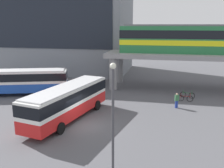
# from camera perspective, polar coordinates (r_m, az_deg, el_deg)

# --- Properties ---
(ground_plane) EXTENTS (120.00, 120.00, 0.00)m
(ground_plane) POSITION_cam_1_polar(r_m,az_deg,el_deg) (32.01, -0.79, -2.58)
(ground_plane) COLOR #515156
(station_building) EXTENTS (24.31, 14.91, 18.15)m
(station_building) POSITION_cam_1_polar(r_m,az_deg,el_deg) (50.28, -10.68, 13.46)
(station_building) COLOR slate
(station_building) RESTS_ON ground_plane
(elevated_platform) EXTENTS (29.43, 6.45, 4.98)m
(elevated_platform) POSITION_cam_1_polar(r_m,az_deg,el_deg) (36.46, 22.49, 5.25)
(elevated_platform) COLOR gray
(elevated_platform) RESTS_ON ground_plane
(train) EXTENTS (25.62, 2.96, 3.84)m
(train) POSITION_cam_1_polar(r_m,az_deg,el_deg) (36.22, 22.78, 9.42)
(train) COLOR #26723F
(train) RESTS_ON elevated_platform
(bus_main) EXTENTS (4.75, 11.33, 3.22)m
(bus_main) POSITION_cam_1_polar(r_m,az_deg,el_deg) (23.86, -9.97, -3.40)
(bus_main) COLOR red
(bus_main) RESTS_ON ground_plane
(bus_secondary) EXTENTS (11.29, 5.81, 3.22)m
(bus_secondary) POSITION_cam_1_polar(r_m,az_deg,el_deg) (33.84, -19.57, 0.98)
(bus_secondary) COLOR #1E4CB2
(bus_secondary) RESTS_ON ground_plane
(bicycle_red) EXTENTS (1.79, 0.11, 1.04)m
(bicycle_red) POSITION_cam_1_polar(r_m,az_deg,el_deg) (30.71, 16.31, -3.13)
(bicycle_red) COLOR black
(bicycle_red) RESTS_ON ground_plane
(bicycle_green) EXTENTS (1.74, 0.54, 1.04)m
(bicycle_green) POSITION_cam_1_polar(r_m,az_deg,el_deg) (32.21, 16.76, -2.40)
(bicycle_green) COLOR black
(bicycle_green) RESTS_ON ground_plane
(pedestrian_by_bike_rack) EXTENTS (0.42, 0.32, 1.58)m
(pedestrian_by_bike_rack) POSITION_cam_1_polar(r_m,az_deg,el_deg) (33.35, -2.87, -0.64)
(pedestrian_by_bike_rack) COLOR navy
(pedestrian_by_bike_rack) RESTS_ON ground_plane
(pedestrian_at_kerb) EXTENTS (0.46, 0.38, 1.64)m
(pedestrian_at_kerb) POSITION_cam_1_polar(r_m,az_deg,el_deg) (27.97, 14.47, -3.76)
(pedestrian_at_kerb) COLOR navy
(pedestrian_at_kerb) RESTS_ON ground_plane
(lamp_post) EXTENTS (0.36, 0.36, 6.72)m
(lamp_post) POSITION_cam_1_polar(r_m,az_deg,el_deg) (14.64, 0.22, -5.99)
(lamp_post) COLOR #3F3F44
(lamp_post) RESTS_ON ground_plane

